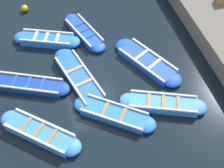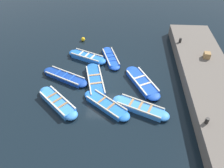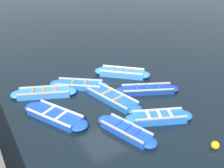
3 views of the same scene
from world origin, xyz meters
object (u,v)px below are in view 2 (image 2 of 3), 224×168
(boat_tucked, at_px, (58,102))
(buoy_orange_near, at_px, (83,39))
(boat_far_corner, at_px, (142,82))
(boat_near_quay, at_px, (65,77))
(wooden_crate, at_px, (207,55))
(boat_bow_out, at_px, (106,105))
(boat_outer_right, at_px, (140,108))
(boat_centre, at_px, (111,58))
(boat_drifting, at_px, (87,57))
(bollard_north, at_px, (180,40))
(boat_stern_in, at_px, (95,81))
(bollard_mid_north, at_px, (207,121))

(boat_tucked, xyz_separation_m, buoy_orange_near, (-0.35, -7.53, -0.02))
(boat_far_corner, height_order, buoy_orange_near, boat_far_corner)
(boat_near_quay, height_order, wooden_crate, wooden_crate)
(boat_bow_out, distance_m, boat_far_corner, 3.16)
(boat_outer_right, bearing_deg, buoy_orange_near, -58.70)
(boat_centre, distance_m, boat_tucked, 5.70)
(buoy_orange_near, bearing_deg, wooden_crate, 160.95)
(boat_centre, relative_size, boat_tucked, 1.02)
(boat_drifting, relative_size, bollard_north, 9.28)
(boat_stern_in, relative_size, bollard_mid_north, 11.53)
(boat_stern_in, distance_m, boat_far_corner, 3.17)
(boat_bow_out, bearing_deg, wooden_crate, -147.90)
(boat_bow_out, bearing_deg, boat_far_corner, -135.51)
(boat_tucked, relative_size, wooden_crate, 7.22)
(boat_stern_in, xyz_separation_m, bollard_mid_north, (-6.22, 3.78, 0.92))
(boat_bow_out, relative_size, wooden_crate, 7.41)
(boat_outer_right, xyz_separation_m, boat_far_corner, (-0.21, -2.33, -0.02))
(boat_drifting, xyz_separation_m, wooden_crate, (-8.68, 0.61, 0.92))
(boat_tucked, bearing_deg, boat_bow_out, -179.94)
(buoy_orange_near, bearing_deg, boat_near_quay, 84.92)
(boat_tucked, relative_size, bollard_north, 8.91)
(boat_near_quay, distance_m, bollard_mid_north, 9.34)
(boat_near_quay, distance_m, wooden_crate, 10.08)
(boat_centre, height_order, wooden_crate, wooden_crate)
(boat_near_quay, relative_size, buoy_orange_near, 10.36)
(wooden_crate, distance_m, buoy_orange_near, 10.01)
(bollard_mid_north, bearing_deg, boat_centre, -50.61)
(boat_outer_right, relative_size, boat_tucked, 1.14)
(boat_drifting, distance_m, bollard_mid_north, 9.72)
(boat_outer_right, bearing_deg, boat_centre, -67.49)
(boat_tucked, xyz_separation_m, bollard_mid_north, (-8.26, 1.61, 0.87))
(boat_far_corner, bearing_deg, wooden_crate, -155.68)
(boat_drifting, bearing_deg, boat_bow_out, 110.96)
(boat_drifting, distance_m, boat_far_corner, 4.92)
(boat_drifting, relative_size, buoy_orange_near, 9.40)
(bollard_north, bearing_deg, boat_far_corner, 53.18)
(boat_drifting, bearing_deg, boat_tucked, 77.43)
(boat_centre, height_order, buoy_orange_near, boat_centre)
(boat_tucked, distance_m, bollard_mid_north, 8.46)
(boat_bow_out, height_order, buoy_orange_near, boat_bow_out)
(bollard_north, bearing_deg, boat_stern_in, 33.48)
(bollard_mid_north, xyz_separation_m, buoy_orange_near, (7.91, -9.14, -0.89))
(boat_near_quay, height_order, boat_far_corner, boat_far_corner)
(boat_bow_out, relative_size, boat_tucked, 1.03)
(boat_bow_out, height_order, bollard_north, bollard_north)
(boat_bow_out, height_order, boat_near_quay, boat_bow_out)
(boat_centre, xyz_separation_m, buoy_orange_near, (2.57, -2.63, 0.02))
(boat_stern_in, xyz_separation_m, bollard_north, (-6.22, -4.11, 0.92))
(boat_far_corner, relative_size, bollard_mid_north, 10.58)
(boat_stern_in, distance_m, boat_outer_right, 3.74)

